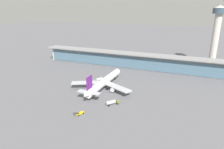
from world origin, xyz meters
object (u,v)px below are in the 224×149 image
safety_cone_alpha (112,105)px  safety_cone_echo (91,98)px  service_truck_near_nose_olive (112,102)px  control_tower (216,31)px  safety_cone_charlie (101,99)px  safety_cone_bravo (71,95)px  service_truck_under_wing_grey (98,80)px  airliner_on_stand (104,82)px  safety_cone_delta (111,102)px  service_truck_mid_apron_yellow (80,113)px

safety_cone_alpha → safety_cone_echo: same height
service_truck_near_nose_olive → control_tower: (57.62, 116.00, 32.68)m
safety_cone_echo → control_tower: bearing=56.8°
safety_cone_alpha → safety_cone_charlie: bearing=152.7°
control_tower → safety_cone_bravo: bearing=-127.8°
safety_cone_alpha → safety_cone_echo: size_ratio=1.00×
service_truck_under_wing_grey → safety_cone_bravo: (-4.78, -30.04, -1.39)m
airliner_on_stand → service_truck_under_wing_grey: airliner_on_stand is taller
control_tower → safety_cone_delta: bearing=-117.7°
safety_cone_bravo → service_truck_mid_apron_yellow: bearing=-46.6°
safety_cone_alpha → service_truck_near_nose_olive: bearing=82.1°
service_truck_mid_apron_yellow → safety_cone_alpha: (11.67, 16.70, -0.49)m
safety_cone_delta → safety_cone_echo: bearing=178.2°
safety_cone_charlie → safety_cone_delta: size_ratio=1.00×
service_truck_near_nose_olive → safety_cone_charlie: size_ratio=11.57×
safety_cone_charlie → safety_cone_echo: size_ratio=1.00×
service_truck_near_nose_olive → safety_cone_delta: bearing=123.9°
safety_cone_alpha → safety_cone_bravo: size_ratio=1.00×
safety_cone_delta → control_tower: bearing=62.3°
service_truck_mid_apron_yellow → safety_cone_alpha: service_truck_mid_apron_yellow is taller
service_truck_near_nose_olive → service_truck_under_wing_grey: (-25.97, 32.28, 0.00)m
service_truck_mid_apron_yellow → safety_cone_charlie: bearing=84.7°
airliner_on_stand → service_truck_mid_apron_yellow: size_ratio=8.67×
safety_cone_delta → safety_cone_echo: 14.33m
airliner_on_stand → safety_cone_echo: airliner_on_stand is taller
service_truck_mid_apron_yellow → safety_cone_delta: bearing=63.9°
service_truck_near_nose_olive → safety_cone_echo: service_truck_near_nose_olive is taller
safety_cone_charlie → service_truck_near_nose_olive: bearing=-21.7°
airliner_on_stand → service_truck_mid_apron_yellow: airliner_on_stand is taller
service_truck_near_nose_olive → safety_cone_bravo: 30.87m
service_truck_near_nose_olive → service_truck_mid_apron_yellow: (-11.82, -17.78, -0.90)m
safety_cone_alpha → safety_cone_echo: bearing=165.2°
control_tower → service_truck_mid_apron_yellow: bearing=-117.4°
service_truck_mid_apron_yellow → safety_cone_delta: size_ratio=9.81×
airliner_on_stand → control_tower: bearing=52.2°
safety_cone_alpha → airliner_on_stand: bearing=124.6°
control_tower → service_truck_under_wing_grey: bearing=-135.0°
safety_cone_bravo → safety_cone_echo: size_ratio=1.00×
safety_cone_delta → airliner_on_stand: bearing=126.6°
service_truck_near_nose_olive → service_truck_mid_apron_yellow: 21.37m
safety_cone_echo → airliner_on_stand: bearing=88.7°
airliner_on_stand → safety_cone_delta: size_ratio=85.03×
airliner_on_stand → service_truck_mid_apron_yellow: 39.62m
service_truck_near_nose_olive → safety_cone_echo: size_ratio=11.57×
airliner_on_stand → control_tower: (73.32, 94.57, 29.38)m
safety_cone_echo → service_truck_near_nose_olive: bearing=-11.0°
service_truck_near_nose_olive → control_tower: size_ratio=0.13×
safety_cone_echo → safety_cone_charlie: bearing=7.0°
service_truck_under_wing_grey → safety_cone_charlie: bearing=-60.3°
safety_cone_alpha → safety_cone_echo: (-15.98, 4.22, 0.00)m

